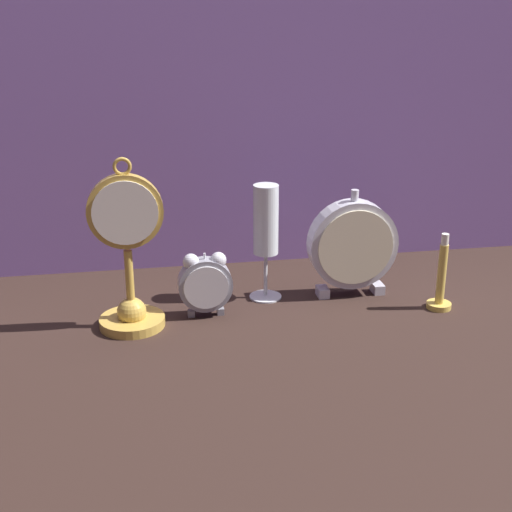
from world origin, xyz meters
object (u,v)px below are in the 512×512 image
object	(u,v)px
champagne_flute	(266,228)
brass_candlestick	(441,284)
alarm_clock_twin_bell	(205,282)
mantel_clock_silver	(353,245)
pocket_watch_on_stand	(129,266)

from	to	relation	value
champagne_flute	brass_candlestick	bearing A→B (deg)	-18.69
alarm_clock_twin_bell	mantel_clock_silver	distance (m)	0.28
pocket_watch_on_stand	brass_candlestick	xyz separation A→B (m)	(0.54, -0.02, -0.06)
pocket_watch_on_stand	mantel_clock_silver	size ratio (longest dim) A/B	1.44
mantel_clock_silver	brass_candlestick	distance (m)	0.17
champagne_flute	brass_candlestick	xyz separation A→B (m)	(0.30, -0.10, -0.09)
pocket_watch_on_stand	mantel_clock_silver	bearing A→B (deg)	9.29
pocket_watch_on_stand	alarm_clock_twin_bell	size ratio (longest dim) A/B	2.50
alarm_clock_twin_bell	pocket_watch_on_stand	bearing A→B (deg)	-171.10
pocket_watch_on_stand	brass_candlestick	bearing A→B (deg)	-2.07
pocket_watch_on_stand	alarm_clock_twin_bell	world-z (taller)	pocket_watch_on_stand
mantel_clock_silver	brass_candlestick	size ratio (longest dim) A/B	1.44
pocket_watch_on_stand	brass_candlestick	world-z (taller)	pocket_watch_on_stand
alarm_clock_twin_bell	brass_candlestick	xyz separation A→B (m)	(0.42, -0.04, -0.02)
champagne_flute	brass_candlestick	distance (m)	0.33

